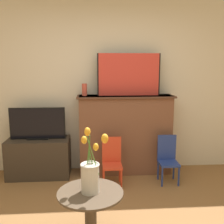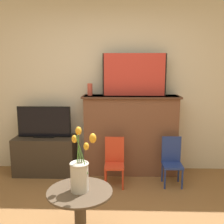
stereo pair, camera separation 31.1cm
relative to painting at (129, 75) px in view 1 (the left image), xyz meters
The scene contains 10 objects.
wall_back 0.46m from the painting, 153.59° to the left, with size 8.00×0.06×2.70m.
fireplace_mantel 0.89m from the painting, behind, with size 1.43×0.38×1.19m.
painting is the anchor object (origin of this frame).
mantel_candle 0.68m from the painting, behind, with size 0.07×0.07×0.18m.
tv_stand 1.80m from the painting, behind, with size 0.90×0.44×0.57m.
tv_monitor 1.51m from the painting, behind, with size 0.79×0.12×0.46m.
chair_red 1.25m from the painting, 122.91° to the right, with size 0.26×0.26×0.66m.
chair_blue 1.30m from the painting, 37.06° to the right, with size 0.26×0.26×0.66m.
side_table 2.12m from the painting, 108.15° to the right, with size 0.58×0.58×0.54m.
vase_tulips 1.94m from the painting, 108.08° to the right, with size 0.24×0.24×0.55m.
Camera 1 is at (-0.12, -1.89, 1.64)m, focal length 42.00 mm.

